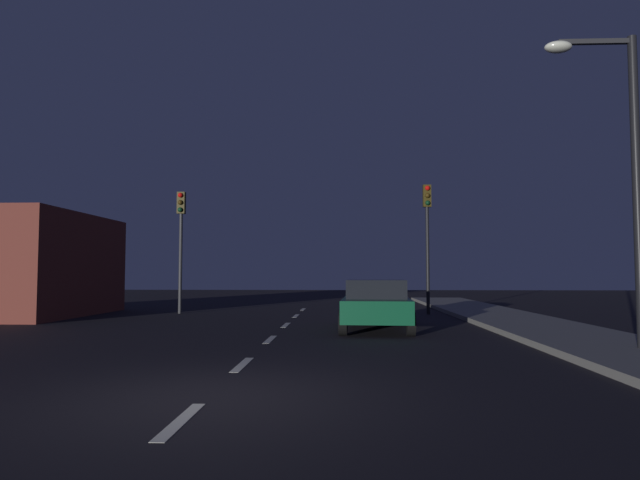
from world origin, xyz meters
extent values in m
plane|color=black|center=(0.00, 7.00, 0.00)|extent=(80.00, 80.00, 0.00)
cube|color=gray|center=(7.50, 7.00, 0.07)|extent=(3.00, 40.00, 0.15)
cube|color=silver|center=(0.00, -1.20, 0.00)|extent=(0.16, 1.60, 0.01)
cube|color=silver|center=(0.00, 2.60, 0.00)|extent=(0.16, 1.60, 0.01)
cube|color=silver|center=(0.00, 6.40, 0.00)|extent=(0.16, 1.60, 0.01)
cube|color=silver|center=(0.00, 10.20, 0.00)|extent=(0.16, 1.60, 0.01)
cube|color=silver|center=(0.00, 14.00, 0.00)|extent=(0.16, 1.60, 0.01)
cube|color=silver|center=(0.00, 17.80, 0.00)|extent=(0.16, 1.60, 0.01)
cylinder|color=#2D2D30|center=(-4.85, 15.09, 2.50)|extent=(0.14, 0.14, 4.99)
cube|color=#382D0C|center=(-4.85, 15.09, 4.54)|extent=(0.32, 0.24, 0.90)
sphere|color=red|center=(-4.85, 14.93, 4.84)|extent=(0.20, 0.20, 0.20)
sphere|color=#3F2D0C|center=(-4.85, 14.93, 4.54)|extent=(0.20, 0.20, 0.20)
sphere|color=#0C3319|center=(-4.85, 14.93, 4.24)|extent=(0.20, 0.20, 0.20)
cylinder|color=black|center=(5.23, 15.09, 2.61)|extent=(0.14, 0.14, 5.22)
cube|color=#382D0C|center=(5.23, 15.09, 4.77)|extent=(0.32, 0.24, 0.90)
sphere|color=red|center=(5.23, 14.93, 5.07)|extent=(0.20, 0.20, 0.20)
sphere|color=#3F2D0C|center=(5.23, 14.93, 4.77)|extent=(0.20, 0.20, 0.20)
sphere|color=#0C3319|center=(5.23, 14.93, 4.47)|extent=(0.20, 0.20, 0.20)
cube|color=#0F4C2D|center=(2.78, 9.00, 0.62)|extent=(2.12, 4.54, 0.61)
cube|color=black|center=(2.77, 8.78, 1.19)|extent=(1.77, 2.08, 0.52)
cylinder|color=black|center=(1.98, 10.72, 0.32)|extent=(0.25, 0.65, 0.64)
cylinder|color=black|center=(3.76, 10.63, 0.32)|extent=(0.25, 0.65, 0.64)
cylinder|color=black|center=(1.81, 7.38, 0.32)|extent=(0.25, 0.65, 0.64)
cylinder|color=black|center=(3.59, 7.29, 0.32)|extent=(0.25, 0.65, 0.64)
cylinder|color=black|center=(7.80, 4.05, 3.27)|extent=(0.18, 0.18, 6.54)
cube|color=#2D2D30|center=(7.05, 4.05, 6.44)|extent=(1.50, 0.10, 0.10)
ellipsoid|color=silver|center=(6.30, 4.05, 6.34)|extent=(0.56, 0.36, 0.24)
cube|color=maroon|center=(-10.81, 13.63, 1.96)|extent=(5.63, 7.18, 3.93)
camera|label=1|loc=(1.81, -7.41, 1.64)|focal=31.16mm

